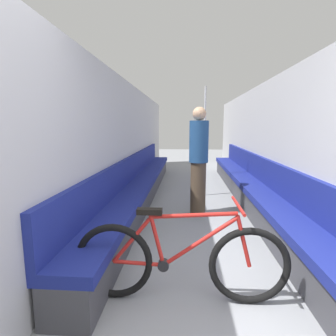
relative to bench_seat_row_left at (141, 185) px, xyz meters
name	(u,v)px	position (x,y,z in m)	size (l,w,h in m)	color
wall_left	(126,143)	(-0.25, -0.08, 0.81)	(0.10, 10.67, 2.20)	#B2B2B7
wall_right	(267,144)	(2.29, -0.08, 0.81)	(0.10, 10.67, 2.20)	#B2B2B7
bench_seat_row_left	(141,185)	(0.00, 0.00, 0.00)	(0.46, 6.66, 0.86)	#3D3D42
bench_seat_row_right	(250,187)	(2.04, 0.00, 0.00)	(0.46, 6.66, 0.86)	#3D3D42
bicycle	(180,261)	(0.81, -2.90, 0.05)	(1.73, 0.46, 0.83)	black
grab_pole_near	(204,144)	(1.22, 0.44, 0.77)	(0.08, 0.08, 2.18)	gray
passenger_standing	(199,160)	(1.05, -0.73, 0.59)	(0.30, 0.30, 1.71)	#473828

